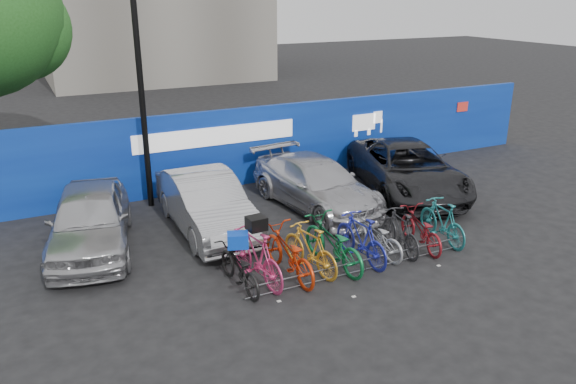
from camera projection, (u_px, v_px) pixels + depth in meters
ground at (350, 260)px, 12.61m from camera, size 100.00×100.00×0.00m
hoarding at (247, 146)px, 17.27m from camera, size 22.00×0.18×2.40m
lamppost at (141, 89)px, 14.72m from camera, size 0.25×0.50×6.11m
bike_rack at (365, 265)px, 12.05m from camera, size 5.60×0.03×0.30m
car_0 at (90, 219)px, 12.91m from camera, size 2.62×4.64×1.49m
car_1 at (206, 203)px, 13.96m from camera, size 1.54×4.38×1.44m
car_2 at (316, 184)px, 15.49m from camera, size 2.42×4.86×1.36m
car_3 at (407, 168)px, 16.64m from camera, size 3.88×5.79×1.48m
bike_0 at (239, 268)px, 11.27m from camera, size 0.72×1.79×0.92m
bike_1 at (257, 256)px, 11.47m from camera, size 0.81×2.02×1.18m
bike_2 at (288, 254)px, 11.71m from camera, size 0.81×2.06×1.06m
bike_3 at (310, 249)px, 11.93m from camera, size 0.83×1.83×1.06m
bike_4 at (333, 244)px, 12.14m from camera, size 0.93×2.15×1.10m
bike_5 at (361, 239)px, 12.38m from camera, size 0.63×1.87×1.10m
bike_6 at (375, 236)px, 12.72m from camera, size 0.84×1.83×0.93m
bike_7 at (401, 231)px, 12.86m from camera, size 0.70×1.72×1.01m
bike_8 at (421, 229)px, 13.08m from camera, size 0.85×1.83×0.93m
bike_9 at (442, 221)px, 13.37m from camera, size 0.62×1.78×1.05m
cargo_crate at (238, 240)px, 11.07m from camera, size 0.49×0.43×0.29m
cargo_topcase at (256, 223)px, 11.22m from camera, size 0.39×0.35×0.27m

